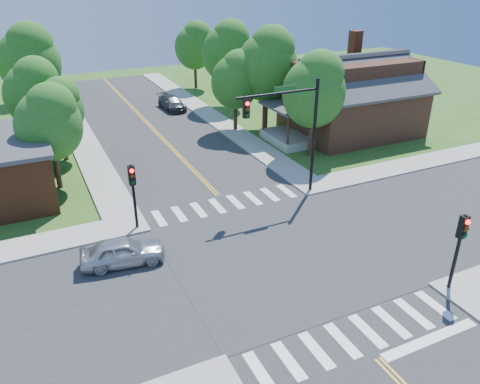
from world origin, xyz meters
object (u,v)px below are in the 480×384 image
car_dgrey (172,103)px  signal_pole_se (461,239)px  house_ne (352,94)px  signal_mast_ne (291,122)px  signal_pole_nw (133,185)px  car_silver (123,252)px

car_dgrey → signal_pole_se: bearing=-89.0°
house_ne → signal_mast_ne: bearing=-142.3°
signal_mast_ne → house_ne: 14.23m
signal_mast_ne → house_ne: signal_mast_ne is taller
signal_mast_ne → signal_pole_se: signal_mast_ne is taller
signal_pole_nw → signal_mast_ne: bearing=0.1°
signal_pole_nw → car_dgrey: 23.90m
car_silver → signal_pole_se: bearing=-115.3°
car_silver → car_dgrey: bearing=-15.1°
car_silver → car_dgrey: size_ratio=0.92×
signal_pole_se → car_silver: 15.19m
car_silver → signal_mast_ne: bearing=-66.9°
signal_mast_ne → signal_pole_se: size_ratio=1.89×
car_silver → signal_pole_nw: bearing=-17.8°
house_ne → car_dgrey: 17.89m
signal_pole_nw → car_dgrey: size_ratio=0.84×
signal_mast_ne → signal_pole_se: (1.69, -11.21, -2.19)m
signal_pole_nw → house_ne: (20.71, 8.66, 0.67)m
signal_pole_se → signal_mast_ne: bearing=98.6°
signal_pole_nw → car_dgrey: bearing=67.5°
signal_pole_se → signal_pole_nw: 15.84m
signal_pole_se → signal_pole_nw: (-11.20, 11.20, 0.00)m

